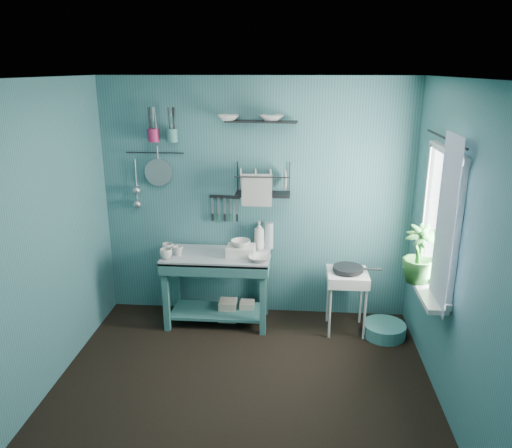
# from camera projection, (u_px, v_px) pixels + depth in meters

# --- Properties ---
(floor) EXTENTS (3.20, 3.20, 0.00)m
(floor) POSITION_uv_depth(u_px,v_px,m) (242.00, 393.00, 4.12)
(floor) COLOR black
(floor) RESTS_ON ground
(ceiling) EXTENTS (3.20, 3.20, 0.00)m
(ceiling) POSITION_uv_depth(u_px,v_px,m) (239.00, 78.00, 3.38)
(ceiling) COLOR silver
(ceiling) RESTS_ON ground
(wall_back) EXTENTS (3.20, 0.00, 3.20)m
(wall_back) POSITION_uv_depth(u_px,v_px,m) (256.00, 201.00, 5.18)
(wall_back) COLOR #326267
(wall_back) RESTS_ON ground
(wall_front) EXTENTS (3.20, 0.00, 3.20)m
(wall_front) POSITION_uv_depth(u_px,v_px,m) (205.00, 364.00, 2.32)
(wall_front) COLOR #326267
(wall_front) RESTS_ON ground
(wall_left) EXTENTS (0.00, 3.00, 3.00)m
(wall_left) POSITION_uv_depth(u_px,v_px,m) (36.00, 245.00, 3.87)
(wall_left) COLOR #326267
(wall_left) RESTS_ON ground
(wall_right) EXTENTS (0.00, 3.00, 3.00)m
(wall_right) POSITION_uv_depth(u_px,v_px,m) (459.00, 257.00, 3.63)
(wall_right) COLOR #326267
(wall_right) RESTS_ON ground
(work_counter) EXTENTS (1.10, 0.58, 0.76)m
(work_counter) POSITION_uv_depth(u_px,v_px,m) (217.00, 288.00, 5.17)
(work_counter) COLOR #2F6361
(work_counter) RESTS_ON floor
(mug_left) EXTENTS (0.12, 0.12, 0.10)m
(mug_left) POSITION_uv_depth(u_px,v_px,m) (166.00, 254.00, 4.93)
(mug_left) COLOR beige
(mug_left) RESTS_ON work_counter
(mug_mid) EXTENTS (0.14, 0.14, 0.09)m
(mug_mid) POSITION_uv_depth(u_px,v_px,m) (178.00, 251.00, 5.02)
(mug_mid) COLOR beige
(mug_mid) RESTS_ON work_counter
(mug_right) EXTENTS (0.17, 0.17, 0.10)m
(mug_right) POSITION_uv_depth(u_px,v_px,m) (168.00, 248.00, 5.08)
(mug_right) COLOR beige
(mug_right) RESTS_ON work_counter
(wash_tub) EXTENTS (0.28, 0.22, 0.10)m
(wash_tub) POSITION_uv_depth(u_px,v_px,m) (241.00, 251.00, 5.00)
(wash_tub) COLOR silver
(wash_tub) RESTS_ON work_counter
(tub_bowl) EXTENTS (0.20, 0.19, 0.06)m
(tub_bowl) POSITION_uv_depth(u_px,v_px,m) (241.00, 243.00, 4.98)
(tub_bowl) COLOR beige
(tub_bowl) RESTS_ON wash_tub
(soap_bottle) EXTENTS (0.11, 0.12, 0.30)m
(soap_bottle) POSITION_uv_depth(u_px,v_px,m) (259.00, 235.00, 5.17)
(soap_bottle) COLOR silver
(soap_bottle) RESTS_ON work_counter
(water_bottle) EXTENTS (0.09, 0.09, 0.28)m
(water_bottle) POSITION_uv_depth(u_px,v_px,m) (269.00, 235.00, 5.18)
(water_bottle) COLOR #A4ADB7
(water_bottle) RESTS_ON work_counter
(counter_bowl) EXTENTS (0.22, 0.22, 0.05)m
(counter_bowl) POSITION_uv_depth(u_px,v_px,m) (260.00, 258.00, 4.87)
(counter_bowl) COLOR beige
(counter_bowl) RESTS_ON work_counter
(hotplate_stand) EXTENTS (0.46, 0.46, 0.64)m
(hotplate_stand) POSITION_uv_depth(u_px,v_px,m) (346.00, 301.00, 5.02)
(hotplate_stand) COLOR silver
(hotplate_stand) RESTS_ON floor
(frying_pan) EXTENTS (0.30, 0.30, 0.03)m
(frying_pan) POSITION_uv_depth(u_px,v_px,m) (348.00, 268.00, 4.92)
(frying_pan) COLOR black
(frying_pan) RESTS_ON hotplate_stand
(knife_strip) EXTENTS (0.32, 0.05, 0.03)m
(knife_strip) POSITION_uv_depth(u_px,v_px,m) (225.00, 197.00, 5.16)
(knife_strip) COLOR black
(knife_strip) RESTS_ON wall_back
(dish_rack) EXTENTS (0.56, 0.28, 0.32)m
(dish_rack) POSITION_uv_depth(u_px,v_px,m) (263.00, 180.00, 4.97)
(dish_rack) COLOR black
(dish_rack) RESTS_ON wall_back
(upper_shelf) EXTENTS (0.71, 0.23, 0.01)m
(upper_shelf) POSITION_uv_depth(u_px,v_px,m) (261.00, 122.00, 4.83)
(upper_shelf) COLOR black
(upper_shelf) RESTS_ON wall_back
(shelf_bowl_left) EXTENTS (0.24, 0.24, 0.05)m
(shelf_bowl_left) POSITION_uv_depth(u_px,v_px,m) (228.00, 127.00, 4.87)
(shelf_bowl_left) COLOR beige
(shelf_bowl_left) RESTS_ON upper_shelf
(shelf_bowl_right) EXTENTS (0.27, 0.27, 0.06)m
(shelf_bowl_right) POSITION_uv_depth(u_px,v_px,m) (272.00, 119.00, 4.82)
(shelf_bowl_right) COLOR beige
(shelf_bowl_right) RESTS_ON upper_shelf
(utensil_cup_magenta) EXTENTS (0.11, 0.11, 0.13)m
(utensil_cup_magenta) POSITION_uv_depth(u_px,v_px,m) (153.00, 135.00, 4.98)
(utensil_cup_magenta) COLOR #A61E4E
(utensil_cup_magenta) RESTS_ON wall_back
(utensil_cup_teal) EXTENTS (0.11, 0.11, 0.13)m
(utensil_cup_teal) POSITION_uv_depth(u_px,v_px,m) (172.00, 135.00, 4.96)
(utensil_cup_teal) COLOR #397872
(utensil_cup_teal) RESTS_ON wall_back
(colander) EXTENTS (0.28, 0.03, 0.28)m
(colander) POSITION_uv_depth(u_px,v_px,m) (158.00, 172.00, 5.12)
(colander) COLOR #A0A2A7
(colander) RESTS_ON wall_back
(ladle_outer) EXTENTS (0.01, 0.01, 0.30)m
(ladle_outer) POSITION_uv_depth(u_px,v_px,m) (136.00, 174.00, 5.15)
(ladle_outer) COLOR #A0A2A7
(ladle_outer) RESTS_ON wall_back
(ladle_inner) EXTENTS (0.01, 0.01, 0.30)m
(ladle_inner) POSITION_uv_depth(u_px,v_px,m) (137.00, 188.00, 5.20)
(ladle_inner) COLOR #A0A2A7
(ladle_inner) RESTS_ON wall_back
(hook_rail) EXTENTS (0.60, 0.01, 0.01)m
(hook_rail) POSITION_uv_depth(u_px,v_px,m) (155.00, 153.00, 5.08)
(hook_rail) COLOR black
(hook_rail) RESTS_ON wall_back
(window_glass) EXTENTS (0.00, 1.10, 1.10)m
(window_glass) POSITION_uv_depth(u_px,v_px,m) (442.00, 220.00, 4.01)
(window_glass) COLOR white
(window_glass) RESTS_ON wall_right
(windowsill) EXTENTS (0.16, 0.95, 0.04)m
(windowsill) POSITION_uv_depth(u_px,v_px,m) (424.00, 286.00, 4.19)
(windowsill) COLOR silver
(windowsill) RESTS_ON wall_right
(curtain) EXTENTS (0.00, 1.35, 1.35)m
(curtain) POSITION_uv_depth(u_px,v_px,m) (445.00, 225.00, 3.72)
(curtain) COLOR silver
(curtain) RESTS_ON wall_right
(curtain_rod) EXTENTS (0.02, 1.05, 0.02)m
(curtain_rod) POSITION_uv_depth(u_px,v_px,m) (445.00, 139.00, 3.82)
(curtain_rod) COLOR black
(curtain_rod) RESTS_ON wall_right
(potted_plant) EXTENTS (0.34, 0.34, 0.49)m
(potted_plant) POSITION_uv_depth(u_px,v_px,m) (419.00, 254.00, 4.18)
(potted_plant) COLOR #296629
(potted_plant) RESTS_ON windowsill
(storage_tin_large) EXTENTS (0.18, 0.18, 0.22)m
(storage_tin_large) POSITION_uv_depth(u_px,v_px,m) (228.00, 310.00, 5.29)
(storage_tin_large) COLOR tan
(storage_tin_large) RESTS_ON floor
(storage_tin_small) EXTENTS (0.15, 0.15, 0.20)m
(storage_tin_small) POSITION_uv_depth(u_px,v_px,m) (247.00, 310.00, 5.31)
(storage_tin_small) COLOR tan
(storage_tin_small) RESTS_ON floor
(floor_basin) EXTENTS (0.42, 0.42, 0.13)m
(floor_basin) POSITION_uv_depth(u_px,v_px,m) (384.00, 330.00, 4.98)
(floor_basin) COLOR teal
(floor_basin) RESTS_ON floor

